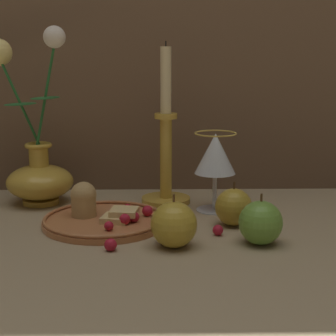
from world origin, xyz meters
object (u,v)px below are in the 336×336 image
at_px(apple_beside_vase, 174,225).
at_px(plate_with_pastries, 102,216).
at_px(vase, 37,161).
at_px(apple_at_table_edge, 261,223).
at_px(candlestick, 166,154).
at_px(apple_near_glass, 234,207).
at_px(wine_glass, 215,157).

bearing_deg(apple_beside_vase, plate_with_pastries, 136.50).
bearing_deg(vase, plate_with_pastries, -44.98).
bearing_deg(apple_at_table_edge, plate_with_pastries, 157.93).
height_order(candlestick, apple_near_glass, candlestick).
distance_m(vase, apple_at_table_edge, 0.46).
bearing_deg(plate_with_pastries, apple_beside_vase, -43.50).
bearing_deg(apple_near_glass, candlestick, 127.33).
relative_size(vase, apple_near_glass, 4.44).
distance_m(wine_glass, candlestick, 0.11).
relative_size(vase, candlestick, 1.09).
relative_size(vase, plate_with_pastries, 1.60).
distance_m(vase, apple_near_glass, 0.40).
height_order(apple_beside_vase, apple_near_glass, apple_beside_vase).
bearing_deg(wine_glass, apple_beside_vase, -112.54).
xyz_separation_m(vase, apple_near_glass, (0.36, -0.15, -0.05)).
bearing_deg(apple_near_glass, apple_beside_vase, -134.85).
relative_size(plate_with_pastries, wine_glass, 1.43).
bearing_deg(candlestick, plate_with_pastries, -128.65).
distance_m(vase, candlestick, 0.25).
height_order(vase, apple_beside_vase, vase).
bearing_deg(apple_at_table_edge, vase, 148.47).
xyz_separation_m(plate_with_pastries, apple_near_glass, (0.23, -0.01, 0.02)).
xyz_separation_m(apple_near_glass, apple_at_table_edge, (0.03, -0.10, 0.00)).
bearing_deg(plate_with_pastries, apple_at_table_edge, -22.07).
bearing_deg(wine_glass, vase, 170.82).
xyz_separation_m(vase, plate_with_pastries, (0.14, -0.14, -0.07)).
distance_m(vase, wine_glass, 0.35).
xyz_separation_m(candlestick, apple_beside_vase, (0.01, -0.26, -0.06)).
distance_m(plate_with_pastries, apple_beside_vase, 0.17).
height_order(vase, candlestick, vase).
relative_size(wine_glass, candlestick, 0.47).
xyz_separation_m(vase, apple_at_table_edge, (0.39, -0.24, -0.05)).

